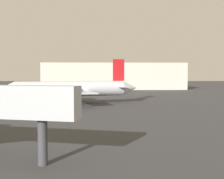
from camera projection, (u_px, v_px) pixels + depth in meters
The scene contains 2 objects.
airplane_on_taxiway at pixel (73, 89), 64.03m from camera, with size 31.38×21.53×10.29m.
terminal_building at pixel (114, 76), 135.82m from camera, with size 64.34×23.70×11.98m, color beige.
Camera 1 is at (-0.86, -9.54, 6.55)m, focal length 45.64 mm.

